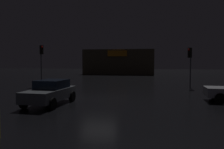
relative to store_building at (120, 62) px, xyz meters
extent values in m
plane|color=black|center=(2.70, -31.58, -2.49)|extent=(120.00, 120.00, 0.00)
cube|color=brown|center=(0.00, 0.01, 0.00)|extent=(14.11, 7.10, 4.98)
cube|color=orange|center=(0.00, -3.69, 1.63)|extent=(3.79, 0.24, 1.11)
cylinder|color=#595B60|center=(-5.10, -24.76, -0.34)|extent=(0.11, 0.11, 4.30)
cube|color=black|center=(-4.98, -24.87, 1.34)|extent=(0.41, 0.41, 0.93)
sphere|color=red|center=(-4.86, -24.97, 1.62)|extent=(0.20, 0.20, 0.20)
sphere|color=black|center=(-4.86, -24.97, 1.34)|extent=(0.20, 0.20, 0.20)
sphere|color=black|center=(-4.86, -24.97, 1.06)|extent=(0.20, 0.20, 0.20)
cylinder|color=#595B60|center=(10.21, -23.84, -0.51)|extent=(0.12, 0.12, 3.96)
cube|color=black|center=(10.10, -23.95, 0.98)|extent=(0.41, 0.41, 0.98)
sphere|color=red|center=(9.99, -24.07, 1.27)|extent=(0.20, 0.20, 0.20)
sphere|color=black|center=(9.99, -24.07, 0.98)|extent=(0.20, 0.20, 0.20)
sphere|color=black|center=(9.99, -24.07, 0.68)|extent=(0.20, 0.20, 0.20)
cylinder|color=black|center=(10.57, -32.36, -2.16)|extent=(0.67, 0.25, 0.66)
cylinder|color=black|center=(10.65, -30.58, -2.16)|extent=(0.67, 0.25, 0.66)
cube|color=slate|center=(0.29, -34.35, -1.84)|extent=(2.01, 4.17, 0.63)
cube|color=black|center=(0.31, -34.06, -1.26)|extent=(1.69, 2.00, 0.52)
cylinder|color=black|center=(1.07, -35.75, -2.16)|extent=(0.26, 0.68, 0.67)
cylinder|color=black|center=(-0.66, -35.63, -2.16)|extent=(0.26, 0.68, 0.67)
cylinder|color=black|center=(1.25, -33.07, -2.16)|extent=(0.26, 0.68, 0.67)
cylinder|color=black|center=(-0.48, -32.95, -2.16)|extent=(0.26, 0.68, 0.67)
camera|label=1|loc=(6.27, -47.18, 0.15)|focal=36.40mm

